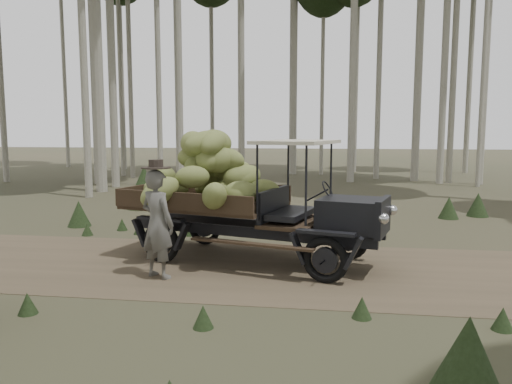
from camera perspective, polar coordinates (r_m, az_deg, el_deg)
ground at (r=9.13m, az=7.98°, el=-8.93°), size 120.00×120.00×0.00m
dirt_track at (r=9.13m, az=7.98°, el=-8.90°), size 70.00×4.00×0.01m
banana_truck at (r=9.60m, az=-2.91°, el=1.03°), size 5.30×2.99×2.59m
farmer at (r=8.60m, az=-11.20°, el=-3.44°), size 0.81×0.70×2.02m
undergrowth at (r=5.98m, az=11.75°, el=-12.44°), size 21.22×18.40×1.36m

